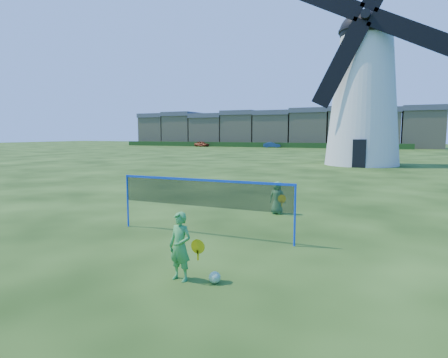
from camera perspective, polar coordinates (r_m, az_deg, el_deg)
name	(u,v)px	position (r m, az deg, el deg)	size (l,w,h in m)	color
ground	(210,235)	(10.35, -2.14, -8.53)	(220.00, 220.00, 0.00)	black
windmill	(364,89)	(35.77, 20.53, 12.69)	(14.61, 6.32, 19.50)	silver
badminton_net	(203,194)	(10.11, -3.20, -2.29)	(5.05, 0.05, 1.55)	blue
player_girl	(180,246)	(7.18, -6.66, -10.15)	(0.68, 0.38, 1.30)	green
player_boy	(277,198)	(13.06, 8.11, -2.82)	(0.64, 0.42, 1.13)	#56A24E
play_ball	(215,277)	(7.16, -1.42, -14.73)	(0.22, 0.22, 0.22)	green
terraced_houses	(273,128)	(84.22, 7.53, 7.64)	(66.37, 8.40, 8.22)	tan
hedge	(250,145)	(79.51, 4.02, 5.22)	(62.00, 0.80, 1.00)	#193814
car_left	(202,144)	(81.43, -3.40, 5.33)	(1.38, 3.43, 1.17)	maroon
car_right	(272,145)	(76.54, 7.28, 5.17)	(1.18, 3.38, 1.11)	navy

